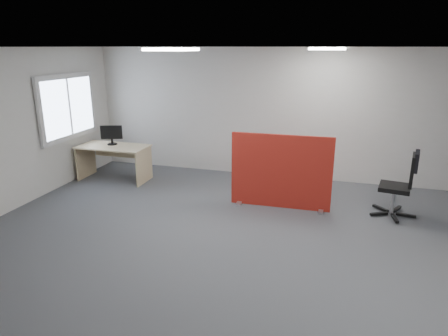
% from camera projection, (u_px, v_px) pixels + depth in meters
% --- Properties ---
extents(floor, '(9.00, 9.00, 0.00)m').
position_uv_depth(floor, '(267.00, 256.00, 5.39)').
color(floor, '#4D4F54').
rests_on(floor, ground).
extents(ceiling, '(9.00, 7.00, 0.02)m').
position_uv_depth(ceiling, '(274.00, 47.00, 4.60)').
color(ceiling, white).
rests_on(ceiling, wall_back).
extents(wall_back, '(9.00, 0.02, 2.70)m').
position_uv_depth(wall_back, '(300.00, 115.00, 8.21)').
color(wall_back, silver).
rests_on(wall_back, floor).
extents(window, '(0.06, 1.70, 1.30)m').
position_uv_depth(window, '(68.00, 107.00, 7.96)').
color(window, white).
rests_on(window, wall_left).
extents(ceiling_lights, '(4.10, 4.10, 0.04)m').
position_uv_depth(ceiling_lights, '(308.00, 50.00, 5.13)').
color(ceiling_lights, white).
rests_on(ceiling_lights, ceiling).
extents(red_divider, '(1.73, 0.30, 1.30)m').
position_uv_depth(red_divider, '(281.00, 172.00, 6.84)').
color(red_divider, '#9E2914').
rests_on(red_divider, floor).
extents(second_desk, '(1.44, 0.72, 0.73)m').
position_uv_depth(second_desk, '(115.00, 154.00, 8.36)').
color(second_desk, tan).
rests_on(second_desk, floor).
extents(monitor_second, '(0.43, 0.20, 0.40)m').
position_uv_depth(monitor_second, '(112.00, 134.00, 8.32)').
color(monitor_second, black).
rests_on(monitor_second, second_desk).
extents(office_chair, '(0.73, 0.73, 1.11)m').
position_uv_depth(office_chair, '(403.00, 181.00, 6.45)').
color(office_chair, black).
rests_on(office_chair, floor).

